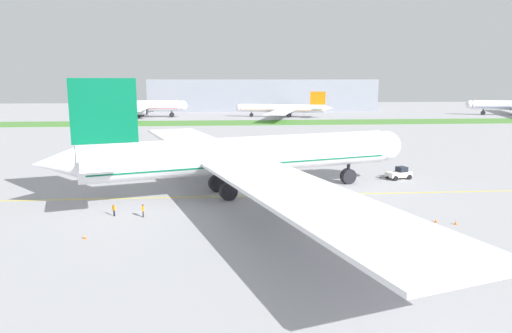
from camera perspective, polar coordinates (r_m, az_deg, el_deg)
ground_plane at (r=73.83m, az=-1.69°, el=-3.19°), size 600.00×600.00×0.00m
apron_taxi_line at (r=71.40m, az=-1.58°, el=-3.66°), size 280.00×0.36×0.01m
grass_median_strip at (r=194.58m, az=-3.57°, el=5.39°), size 320.00×24.00×0.10m
airliner_foreground at (r=71.63m, az=-1.91°, el=1.33°), size 57.15×93.23×17.85m
pushback_tug at (r=87.45m, az=17.20°, el=-0.81°), size 6.22×3.65×2.20m
ground_crew_wingwalker_port at (r=63.67m, az=-17.08°, el=-4.99°), size 0.46×0.48×1.62m
ground_crew_marshaller_front at (r=62.13m, az=-13.74°, el=-5.14°), size 0.27×0.61×1.72m
traffic_cone_near_nose at (r=56.02m, az=-20.35°, el=-8.07°), size 0.36×0.36×0.58m
traffic_cone_port_wing at (r=62.64m, az=21.27°, el=-6.17°), size 0.36×0.36×0.58m
traffic_cone_starboard_wing at (r=62.69m, az=23.38°, el=-6.31°), size 0.36×0.36×0.58m
service_truck_baggage_loader at (r=103.94m, az=3.76°, el=1.72°), size 5.09×4.12×3.00m
parked_airliner_far_centre at (r=228.41m, az=-13.53°, el=7.24°), size 40.42×62.10×16.07m
parked_airliner_far_right at (r=224.00m, az=3.49°, el=7.13°), size 45.37×75.24×12.33m
terminal_building at (r=273.98m, az=0.87°, el=8.78°), size 131.21×20.00×18.00m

